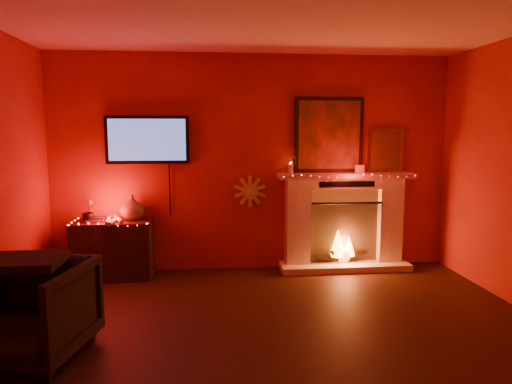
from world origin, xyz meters
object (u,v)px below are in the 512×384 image
sunburst_clock (250,191)px  armchair (30,311)px  console_table (115,245)px  fireplace (343,212)px  tv (148,140)px

sunburst_clock → armchair: bearing=-131.2°
console_table → armchair: 1.97m
console_table → sunburst_clock: bearing=7.5°
sunburst_clock → console_table: sunburst_clock is taller
sunburst_clock → armchair: 2.95m
fireplace → tv: (-2.44, 0.06, 0.92)m
sunburst_clock → console_table: bearing=-172.5°
console_table → armchair: bearing=-97.2°
armchair → console_table: bearing=96.5°
fireplace → sunburst_clock: size_ratio=5.45×
tv → console_table: tv is taller
fireplace → tv: size_ratio=1.76×
console_table → armchair: (-0.25, -1.95, -0.02)m
tv → sunburst_clock: (1.25, 0.03, -0.65)m
fireplace → armchair: 3.74m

